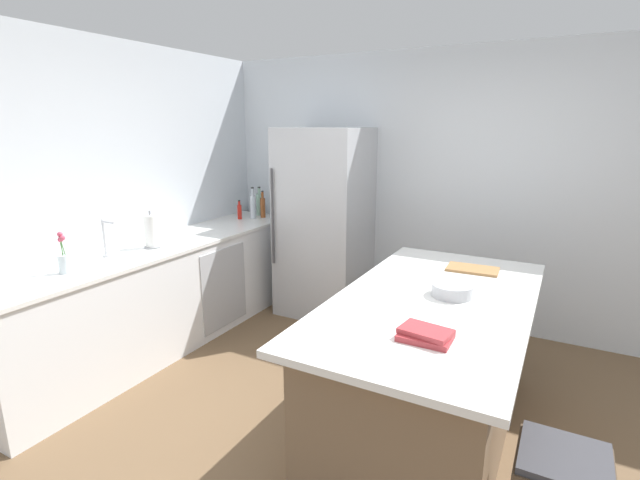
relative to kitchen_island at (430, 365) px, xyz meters
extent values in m
plane|color=brown|center=(-0.33, -0.41, -0.46)|extent=(7.20, 7.20, 0.00)
cube|color=silver|center=(-0.33, 1.84, 0.84)|extent=(6.00, 0.10, 2.60)
cube|color=silver|center=(-2.78, -0.41, 0.84)|extent=(0.10, 6.00, 2.60)
cube|color=white|center=(-2.40, 0.13, -0.02)|extent=(0.66, 3.13, 0.89)
cube|color=white|center=(-2.40, 0.13, 0.44)|extent=(0.69, 3.16, 0.03)
cube|color=#B2B5BA|center=(-2.07, 0.52, -0.02)|extent=(0.01, 0.60, 0.74)
cube|color=#7A6047|center=(0.00, 0.00, -0.03)|extent=(0.93, 1.89, 0.87)
cube|color=white|center=(0.00, 0.00, 0.43)|extent=(1.09, 2.09, 0.04)
cube|color=#B7BABF|center=(-1.51, 1.44, 0.48)|extent=(0.83, 0.71, 1.89)
cylinder|color=#4C4C51|center=(-1.88, 1.06, 0.58)|extent=(0.02, 0.02, 0.94)
cube|color=#473828|center=(0.75, -0.74, 0.12)|extent=(0.36, 0.36, 0.04)
cube|color=#38383D|center=(0.75, -0.74, 0.15)|extent=(0.34, 0.34, 0.03)
cylinder|color=silver|center=(-2.46, -0.37, 0.47)|extent=(0.05, 0.05, 0.02)
cylinder|color=silver|center=(-2.46, -0.37, 0.62)|extent=(0.02, 0.02, 0.28)
cylinder|color=silver|center=(-2.40, -0.37, 0.74)|extent=(0.14, 0.02, 0.02)
cylinder|color=silver|center=(-2.36, -0.78, 0.52)|extent=(0.08, 0.08, 0.13)
cylinder|color=#4C7F3D|center=(-2.37, -0.77, 0.62)|extent=(0.01, 0.03, 0.22)
sphere|color=#DB4C66|center=(-2.37, -0.77, 0.73)|extent=(0.04, 0.04, 0.04)
cylinder|color=#4C7F3D|center=(-2.36, -0.78, 0.60)|extent=(0.01, 0.01, 0.19)
sphere|color=#DB4C66|center=(-2.36, -0.78, 0.70)|extent=(0.04, 0.04, 0.04)
cylinder|color=#4C7F3D|center=(-2.34, -0.77, 0.61)|extent=(0.01, 0.04, 0.20)
sphere|color=#DB4C66|center=(-2.34, -0.77, 0.71)|extent=(0.04, 0.04, 0.04)
cylinder|color=gray|center=(-2.37, 0.00, 0.46)|extent=(0.14, 0.14, 0.01)
cylinder|color=white|center=(-2.37, 0.00, 0.60)|extent=(0.11, 0.11, 0.26)
cylinder|color=gray|center=(-2.37, 0.00, 0.75)|extent=(0.02, 0.02, 0.04)
cylinder|color=#8CB79E|center=(-2.42, 1.59, 0.58)|extent=(0.08, 0.08, 0.24)
cylinder|color=#8CB79E|center=(-2.42, 1.59, 0.73)|extent=(0.03, 0.03, 0.07)
cylinder|color=black|center=(-2.42, 1.59, 0.77)|extent=(0.03, 0.03, 0.01)
cylinder|color=#994C23|center=(-2.31, 1.50, 0.56)|extent=(0.06, 0.06, 0.21)
cylinder|color=#994C23|center=(-2.31, 1.50, 0.71)|extent=(0.03, 0.03, 0.07)
cylinder|color=black|center=(-2.31, 1.50, 0.75)|extent=(0.03, 0.03, 0.01)
cylinder|color=silver|center=(-2.37, 1.40, 0.58)|extent=(0.07, 0.07, 0.25)
cylinder|color=silver|center=(-2.37, 1.40, 0.75)|extent=(0.03, 0.03, 0.08)
cylinder|color=black|center=(-2.37, 1.40, 0.79)|extent=(0.03, 0.03, 0.01)
cylinder|color=red|center=(-2.48, 1.30, 0.53)|extent=(0.05, 0.05, 0.15)
cylinder|color=red|center=(-2.48, 1.30, 0.63)|extent=(0.02, 0.02, 0.04)
cylinder|color=black|center=(-2.48, 1.30, 0.66)|extent=(0.02, 0.02, 0.01)
cube|color=#A83338|center=(0.11, -0.57, 0.46)|extent=(0.25, 0.19, 0.03)
cube|color=#A83338|center=(0.11, -0.57, 0.49)|extent=(0.26, 0.19, 0.03)
cylinder|color=#B2B5BA|center=(0.09, 0.08, 0.49)|extent=(0.25, 0.25, 0.08)
cube|color=#9E7042|center=(0.10, 0.66, 0.46)|extent=(0.36, 0.23, 0.02)
camera|label=1|loc=(0.63, -2.60, 1.45)|focal=25.86mm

